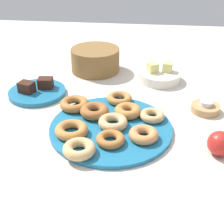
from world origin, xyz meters
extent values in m
plane|color=beige|center=(0.00, 0.00, 0.00)|extent=(2.40, 2.40, 0.00)
cylinder|color=#1E6B93|center=(0.00, 0.00, 0.01)|extent=(0.36, 0.36, 0.01)
torus|color=tan|center=(0.12, 0.05, 0.02)|extent=(0.10, 0.10, 0.02)
torus|color=#BC7A3D|center=(-0.11, -0.05, 0.03)|extent=(0.13, 0.13, 0.03)
torus|color=#BC7A3D|center=(0.01, 0.15, 0.02)|extent=(0.10, 0.10, 0.02)
torus|color=#BC7A3D|center=(0.04, 0.07, 0.03)|extent=(0.10, 0.10, 0.03)
torus|color=#C6844C|center=(0.10, -0.05, 0.03)|extent=(0.11, 0.11, 0.03)
torus|color=#995B2D|center=(-0.06, 0.06, 0.03)|extent=(0.12, 0.12, 0.03)
torus|color=tan|center=(-0.07, -0.14, 0.03)|extent=(0.09, 0.09, 0.03)
torus|color=#AD6B33|center=(-0.13, 0.09, 0.03)|extent=(0.11, 0.11, 0.03)
torus|color=tan|center=(0.01, 0.00, 0.03)|extent=(0.11, 0.11, 0.03)
torus|color=#AD6B33|center=(0.01, -0.08, 0.02)|extent=(0.10, 0.10, 0.02)
cylinder|color=#1E6B93|center=(-0.29, 0.19, 0.01)|extent=(0.20, 0.20, 0.02)
cube|color=#381E14|center=(-0.32, 0.18, 0.04)|extent=(0.06, 0.05, 0.04)
cube|color=#381E14|center=(-0.26, 0.22, 0.04)|extent=(0.05, 0.04, 0.04)
cylinder|color=tan|center=(0.29, 0.14, 0.01)|extent=(0.09, 0.09, 0.02)
cylinder|color=silver|center=(0.29, 0.14, 0.03)|extent=(0.04, 0.04, 0.01)
cylinder|color=brown|center=(-0.12, 0.43, 0.05)|extent=(0.26, 0.26, 0.10)
cylinder|color=silver|center=(0.15, 0.36, 0.02)|extent=(0.16, 0.16, 0.04)
cube|color=#DBD67A|center=(0.12, 0.36, 0.05)|extent=(0.05, 0.05, 0.04)
cube|color=#DBD67A|center=(0.18, 0.38, 0.05)|extent=(0.04, 0.04, 0.04)
sphere|color=red|center=(0.30, -0.08, 0.03)|extent=(0.07, 0.07, 0.07)
camera|label=1|loc=(0.09, -0.75, 0.51)|focal=49.06mm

